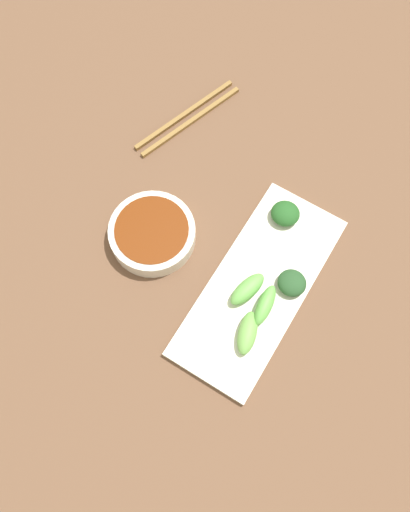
# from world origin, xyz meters

# --- Properties ---
(tabletop) EXTENTS (2.10, 2.10, 0.02)m
(tabletop) POSITION_xyz_m (0.00, 0.00, 0.01)
(tabletop) COLOR brown
(tabletop) RESTS_ON ground
(sauce_bowl) EXTENTS (0.15, 0.15, 0.04)m
(sauce_bowl) POSITION_xyz_m (-0.13, -0.02, 0.04)
(sauce_bowl) COLOR silver
(sauce_bowl) RESTS_ON tabletop
(serving_plate) EXTENTS (0.15, 0.36, 0.01)m
(serving_plate) POSITION_xyz_m (0.07, -0.01, 0.03)
(serving_plate) COLOR silver
(serving_plate) RESTS_ON tabletop
(broccoli_stalk_0) EXTENTS (0.05, 0.08, 0.02)m
(broccoli_stalk_0) POSITION_xyz_m (0.10, -0.09, 0.04)
(broccoli_stalk_0) COLOR #6CAA4C
(broccoli_stalk_0) RESTS_ON serving_plate
(broccoli_stalk_1) EXTENTS (0.05, 0.08, 0.03)m
(broccoli_stalk_1) POSITION_xyz_m (0.06, -0.03, 0.05)
(broccoli_stalk_1) COLOR #66AE4C
(broccoli_stalk_1) RESTS_ON serving_plate
(broccoli_stalk_2) EXTENTS (0.03, 0.07, 0.03)m
(broccoli_stalk_2) POSITION_xyz_m (0.10, -0.03, 0.05)
(broccoli_stalk_2) COLOR #66B94D
(broccoli_stalk_2) RESTS_ON serving_plate
(broccoli_leafy_3) EXTENTS (0.06, 0.05, 0.02)m
(broccoli_leafy_3) POSITION_xyz_m (0.12, 0.02, 0.04)
(broccoli_leafy_3) COLOR #264D26
(broccoli_leafy_3) RESTS_ON serving_plate
(broccoli_leafy_4) EXTENTS (0.06, 0.06, 0.03)m
(broccoli_leafy_4) POSITION_xyz_m (0.05, 0.13, 0.05)
(broccoli_leafy_4) COLOR #235822
(broccoli_leafy_4) RESTS_ON serving_plate
(chopsticks) EXTENTS (0.10, 0.23, 0.01)m
(chopsticks) POSITION_xyz_m (-0.20, 0.21, 0.02)
(chopsticks) COLOR olive
(chopsticks) RESTS_ON tabletop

